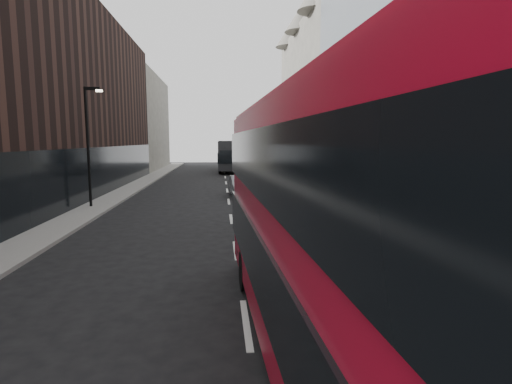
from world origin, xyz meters
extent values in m
plane|color=black|center=(0.00, 0.00, 0.00)|extent=(140.00, 140.00, 0.00)
cube|color=slate|center=(7.50, 25.00, 0.07)|extent=(3.00, 80.00, 0.15)
cube|color=slate|center=(-8.00, 25.00, 0.07)|extent=(2.00, 80.00, 0.15)
cube|color=gray|center=(11.50, 21.00, 10.00)|extent=(5.00, 22.00, 20.00)
cube|color=silver|center=(9.15, 21.00, 1.90)|extent=(0.35, 21.00, 3.80)
cube|color=slate|center=(11.50, 44.00, 9.00)|extent=(5.00, 24.00, 18.00)
cone|color=slate|center=(9.50, 44.00, 19.50)|extent=(4.00, 4.00, 3.00)
cone|color=slate|center=(9.50, 52.00, 19.50)|extent=(4.00, 4.00, 3.00)
cube|color=black|center=(-11.50, 30.00, 7.00)|extent=(5.00, 24.00, 14.00)
cube|color=slate|center=(-11.50, 52.00, 6.50)|extent=(5.00, 20.00, 13.00)
cylinder|color=black|center=(-8.30, 18.00, 3.65)|extent=(0.16, 0.16, 7.00)
cube|color=black|center=(-7.90, 18.00, 7.05)|extent=(0.90, 0.15, 0.18)
cube|color=#FFF2CC|center=(-7.50, 18.00, 6.93)|extent=(0.35, 0.22, 0.12)
cube|color=#AC0A22|center=(1.46, 0.36, 2.55)|extent=(3.11, 11.79, 4.25)
cube|color=black|center=(1.46, 0.36, 1.86)|extent=(3.23, 11.84, 1.17)
cube|color=black|center=(1.46, 0.36, 3.67)|extent=(3.23, 11.84, 1.17)
cube|color=black|center=(1.23, 6.23, 2.02)|extent=(2.26, 0.17, 1.49)
cube|color=#AC0A22|center=(1.46, 0.36, 4.71)|extent=(2.99, 11.31, 0.12)
cylinder|color=black|center=(0.13, 4.05, 0.53)|extent=(0.36, 1.07, 1.06)
cylinder|color=black|center=(2.49, 4.15, 0.53)|extent=(0.36, 1.07, 1.06)
cube|color=black|center=(0.81, 46.92, 2.20)|extent=(3.21, 12.49, 3.50)
cube|color=black|center=(0.81, 46.92, 1.97)|extent=(3.33, 12.54, 1.24)
cube|color=black|center=(0.61, 40.69, 2.14)|extent=(2.40, 0.16, 1.58)
cube|color=black|center=(1.01, 53.15, 2.14)|extent=(2.40, 0.16, 1.58)
cube|color=black|center=(0.81, 46.92, 3.98)|extent=(3.08, 11.99, 0.12)
cylinder|color=black|center=(-0.33, 50.93, 0.56)|extent=(0.37, 1.14, 1.13)
cylinder|color=black|center=(2.19, 50.85, 0.56)|extent=(0.37, 1.14, 1.13)
cylinder|color=black|center=(-0.58, 42.99, 0.56)|extent=(0.37, 1.14, 1.13)
cylinder|color=black|center=(1.94, 42.91, 0.56)|extent=(0.37, 1.14, 1.13)
imported|color=black|center=(1.57, 12.00, 0.79)|extent=(2.18, 4.74, 1.57)
imported|color=gray|center=(1.01, 22.34, 0.76)|extent=(1.93, 4.71, 1.52)
imported|color=black|center=(3.57, 26.02, 0.73)|extent=(2.37, 5.13, 1.45)
imported|color=black|center=(6.39, 2.44, 1.01)|extent=(0.75, 0.70, 1.71)
camera|label=1|loc=(-0.53, -6.43, 4.05)|focal=28.00mm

